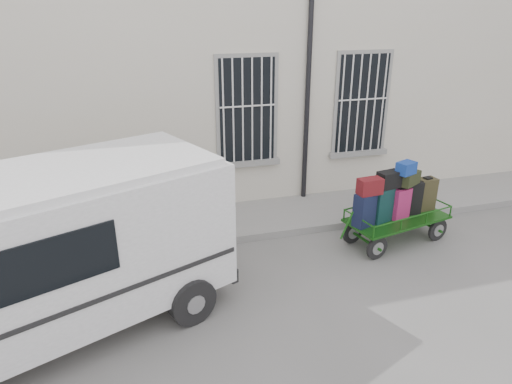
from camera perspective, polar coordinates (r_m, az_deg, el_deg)
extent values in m
plane|color=slate|center=(8.19, 7.20, -9.84)|extent=(80.00, 80.00, 0.00)
cube|color=beige|center=(12.24, -2.45, 16.06)|extent=(24.00, 5.00, 6.00)
cylinder|color=black|center=(10.12, 6.54, 13.47)|extent=(0.11, 0.11, 5.60)
cube|color=black|center=(9.85, -1.14, 10.11)|extent=(1.20, 0.08, 2.20)
cube|color=gray|center=(10.14, -1.07, 3.67)|extent=(1.45, 0.22, 0.12)
cube|color=black|center=(10.84, 13.03, 10.69)|extent=(1.20, 0.08, 2.20)
cube|color=gray|center=(11.11, 12.56, 4.81)|extent=(1.45, 0.22, 0.12)
cube|color=gray|center=(9.95, 2.34, -3.03)|extent=(24.00, 1.70, 0.15)
cylinder|color=black|center=(8.67, 14.88, -6.77)|extent=(0.46, 0.15, 0.46)
cylinder|color=gray|center=(8.67, 14.88, -6.77)|extent=(0.26, 0.13, 0.25)
cylinder|color=black|center=(9.12, 12.00, -4.96)|extent=(0.46, 0.15, 0.46)
cylinder|color=gray|center=(9.12, 12.00, -4.96)|extent=(0.26, 0.13, 0.25)
cylinder|color=black|center=(9.70, 21.74, -4.42)|extent=(0.46, 0.15, 0.46)
cylinder|color=gray|center=(9.70, 21.74, -4.42)|extent=(0.26, 0.13, 0.25)
cylinder|color=black|center=(10.11, 18.85, -2.92)|extent=(0.46, 0.15, 0.46)
cylinder|color=gray|center=(10.11, 18.85, -2.92)|extent=(0.26, 0.13, 0.25)
cube|color=#165012|center=(9.26, 17.21, -3.19)|extent=(2.15, 1.30, 0.05)
cylinder|color=#165012|center=(8.44, 11.28, -4.12)|extent=(0.27, 0.09, 0.51)
cube|color=black|center=(8.63, 13.40, -2.20)|extent=(0.44, 0.36, 0.63)
cube|color=black|center=(8.50, 13.60, -0.18)|extent=(0.17, 0.15, 0.03)
cube|color=#0C2B26|center=(8.88, 15.48, -1.59)|extent=(0.46, 0.34, 0.66)
cube|color=black|center=(8.75, 15.71, 0.47)|extent=(0.18, 0.14, 0.03)
cube|color=maroon|center=(9.11, 17.55, -1.38)|extent=(0.42, 0.31, 0.61)
cube|color=black|center=(8.99, 17.79, 0.49)|extent=(0.17, 0.13, 0.03)
cube|color=black|center=(9.39, 18.91, -0.68)|extent=(0.35, 0.23, 0.67)
cube|color=black|center=(9.26, 19.18, 1.29)|extent=(0.16, 0.13, 0.03)
cube|color=#333219|center=(9.68, 20.43, -0.23)|extent=(0.39, 0.28, 0.65)
cube|color=black|center=(9.56, 20.70, 1.66)|extent=(0.17, 0.15, 0.03)
cube|color=maroon|center=(8.48, 14.06, 0.69)|extent=(0.46, 0.28, 0.30)
cube|color=black|center=(8.79, 16.28, 1.50)|extent=(0.46, 0.32, 0.31)
cube|color=#292D16|center=(9.07, 18.52, 1.67)|extent=(0.55, 0.47, 0.25)
cube|color=#163997|center=(8.86, 18.26, 2.87)|extent=(0.41, 0.35, 0.23)
cube|color=silver|center=(6.69, -24.19, -6.36)|extent=(5.03, 3.60, 1.89)
cube|color=silver|center=(6.31, -25.58, 1.55)|extent=(4.78, 3.38, 0.10)
cube|color=black|center=(5.58, -28.13, -9.25)|extent=(2.15, 0.92, 0.65)
cube|color=black|center=(7.34, -7.09, 0.76)|extent=(0.60, 1.38, 0.58)
cube|color=black|center=(7.85, -6.74, -7.48)|extent=(0.84, 1.84, 0.23)
cube|color=white|center=(7.76, -6.56, -5.84)|extent=(0.20, 0.42, 0.13)
cylinder|color=black|center=(6.87, -8.02, -13.33)|extent=(0.75, 0.49, 0.71)
cylinder|color=black|center=(8.36, -14.88, -6.92)|extent=(0.75, 0.49, 0.71)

